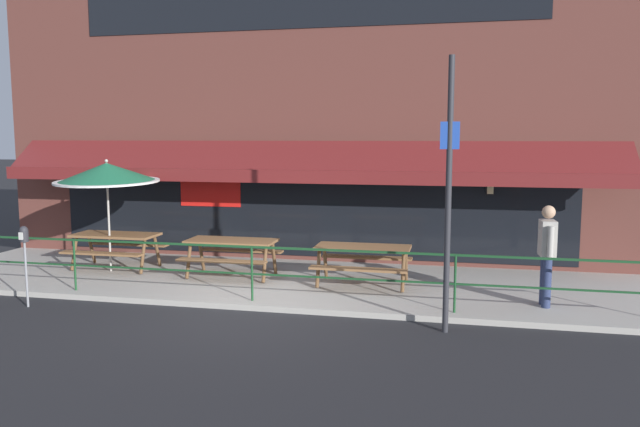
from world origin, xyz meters
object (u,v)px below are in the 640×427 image
(picnic_table_left, at_px, (116,241))
(parking_meter_near, at_px, (24,242))
(picnic_table_centre, at_px, (232,247))
(picnic_table_right, at_px, (363,254))
(patio_umbrella_left, at_px, (107,173))
(pedestrian_walking, at_px, (547,250))
(street_sign_pole, at_px, (448,193))

(picnic_table_left, height_order, parking_meter_near, parking_meter_near)
(picnic_table_centre, relative_size, picnic_table_right, 1.00)
(picnic_table_right, height_order, patio_umbrella_left, patio_umbrella_left)
(picnic_table_left, bearing_deg, pedestrian_walking, -7.61)
(picnic_table_left, xyz_separation_m, picnic_table_centre, (2.72, -0.20, 0.00))
(picnic_table_centre, relative_size, street_sign_pole, 0.44)
(picnic_table_right, xyz_separation_m, pedestrian_walking, (3.22, -0.78, 0.35))
(picnic_table_right, bearing_deg, picnic_table_left, 176.07)
(picnic_table_centre, xyz_separation_m, parking_meter_near, (-2.80, -2.57, 0.44))
(picnic_table_left, bearing_deg, parking_meter_near, -91.76)
(patio_umbrella_left, relative_size, parking_meter_near, 1.67)
(picnic_table_centre, height_order, street_sign_pole, street_sign_pole)
(parking_meter_near, relative_size, street_sign_pole, 0.35)
(picnic_table_left, height_order, picnic_table_right, same)
(picnic_table_right, bearing_deg, pedestrian_walking, -13.64)
(picnic_table_centre, bearing_deg, street_sign_pole, -29.47)
(pedestrian_walking, bearing_deg, picnic_table_right, 166.36)
(parking_meter_near, height_order, street_sign_pole, street_sign_pole)
(picnic_table_left, xyz_separation_m, parking_meter_near, (-0.09, -2.77, 0.44))
(street_sign_pole, bearing_deg, picnic_table_centre, 150.53)
(picnic_table_centre, xyz_separation_m, picnic_table_right, (2.72, -0.18, 0.00))
(picnic_table_centre, relative_size, pedestrian_walking, 1.05)
(patio_umbrella_left, xyz_separation_m, street_sign_pole, (7.03, -2.40, -0.07))
(pedestrian_walking, bearing_deg, picnic_table_left, 172.39)
(picnic_table_left, xyz_separation_m, picnic_table_right, (5.43, -0.37, 0.00))
(picnic_table_left, bearing_deg, picnic_table_centre, -4.17)
(picnic_table_right, distance_m, parking_meter_near, 6.03)
(picnic_table_centre, xyz_separation_m, patio_umbrella_left, (-2.72, -0.04, 1.47))
(picnic_table_left, distance_m, patio_umbrella_left, 1.49)
(picnic_table_centre, distance_m, patio_umbrella_left, 3.09)
(picnic_table_left, xyz_separation_m, patio_umbrella_left, (0.00, -0.24, 1.47))
(patio_umbrella_left, relative_size, street_sign_pole, 0.58)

